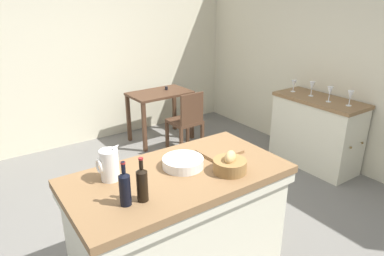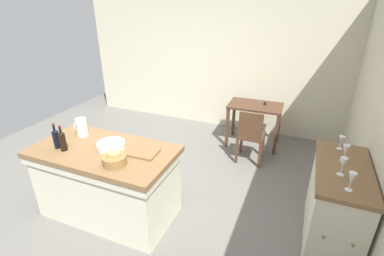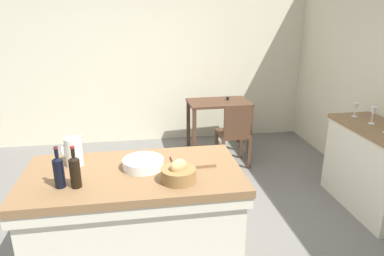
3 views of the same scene
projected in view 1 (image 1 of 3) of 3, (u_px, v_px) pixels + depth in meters
The scene contains 17 objects.
ground_plane at pixel (169, 227), 3.34m from camera, with size 6.76×6.76×0.00m, color #66635E.
wall_back at pixel (72, 56), 4.87m from camera, with size 5.32×0.12×2.60m, color beige.
wall_right at pixel (347, 65), 4.25m from camera, with size 0.12×5.20×2.60m, color beige.
island_table at pixel (179, 219), 2.66m from camera, with size 1.62×0.86×0.89m.
side_cabinet at pixel (316, 132), 4.43m from camera, with size 0.52×1.13×0.91m.
writing_desk at pixel (160, 100), 5.16m from camera, with size 0.92×0.58×0.81m.
wooden_chair at pixel (187, 120), 4.78m from camera, with size 0.41×0.41×0.89m.
pitcher at pixel (109, 165), 2.38m from camera, with size 0.17×0.13×0.27m.
wash_bowl at pixel (183, 162), 2.59m from camera, with size 0.31×0.31×0.07m, color silver.
bread_basket at pixel (230, 165), 2.51m from camera, with size 0.25×0.25×0.17m.
cutting_board at pixel (220, 151), 2.83m from camera, with size 0.32×0.25×0.02m, color brown.
wine_bottle_dark at pixel (142, 183), 2.13m from camera, with size 0.07×0.07×0.30m.
wine_bottle_amber at pixel (125, 188), 2.09m from camera, with size 0.07×0.07×0.29m.
wine_glass_far_left at pixel (350, 96), 3.94m from camera, with size 0.07×0.07×0.18m.
wine_glass_left at pixel (330, 92), 4.08m from camera, with size 0.07×0.07×0.18m.
wine_glass_middle at pixel (312, 86), 4.33m from camera, with size 0.07×0.07×0.18m.
wine_glass_right at pixel (294, 84), 4.53m from camera, with size 0.07×0.07×0.15m.
Camera 1 is at (-1.39, -2.41, 2.10)m, focal length 32.22 mm.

